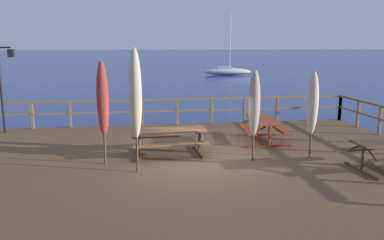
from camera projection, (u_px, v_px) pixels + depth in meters
ground_plane at (196, 180)px, 11.18m from camera, size 600.00×600.00×0.00m
wooden_deck at (196, 170)px, 11.12m from camera, size 14.44×10.24×0.61m
railing_waterside_far at (177, 107)px, 15.75m from camera, size 14.24×0.10×1.09m
picnic_table_front_right at (169, 136)px, 11.47m from camera, size 2.23×1.51×0.78m
picnic_table_mid_left at (263, 125)px, 13.06m from camera, size 1.53×2.04×0.78m
patio_umbrella_short_back at (254, 104)px, 10.64m from camera, size 0.32×0.32×2.55m
patio_umbrella_tall_mid_left at (103, 99)px, 10.32m from camera, size 0.32×0.32×2.81m
patio_umbrella_short_front at (135, 94)px, 9.62m from camera, size 0.32×0.32×3.15m
patio_umbrella_short_mid at (313, 104)px, 10.94m from camera, size 0.32×0.32×2.50m
lamp_post_hooked at (5, 76)px, 14.01m from camera, size 0.66×0.35×3.20m
sailboat_distant at (227, 71)px, 49.73m from camera, size 6.19×2.59×7.72m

